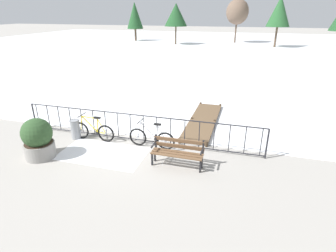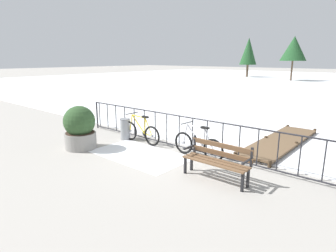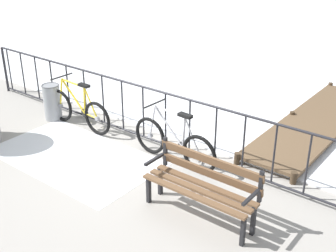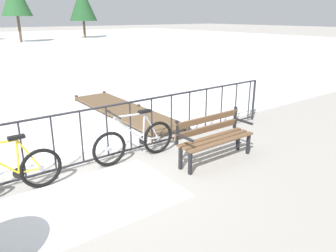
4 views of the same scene
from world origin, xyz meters
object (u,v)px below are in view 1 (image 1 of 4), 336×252
at_px(planter_with_shrub, 38,139).
at_px(bicycle_second, 152,138).
at_px(bicycle_near_railing, 93,131).
at_px(park_bench, 178,150).
at_px(trash_bin, 75,129).

bearing_deg(planter_with_shrub, bicycle_second, 26.72).
bearing_deg(bicycle_near_railing, bicycle_second, 0.89).
height_order(bicycle_near_railing, park_bench, bicycle_near_railing).
bearing_deg(planter_with_shrub, bicycle_near_railing, 57.85).
bearing_deg(bicycle_second, bicycle_near_railing, -179.11).
distance_m(bicycle_second, trash_bin, 3.02).
bearing_deg(bicycle_second, park_bench, -37.56).
distance_m(bicycle_near_railing, bicycle_second, 2.29).
bearing_deg(trash_bin, bicycle_near_railing, 3.35).
distance_m(park_bench, planter_with_shrub, 4.55).
relative_size(bicycle_near_railing, trash_bin, 2.34).
relative_size(park_bench, planter_with_shrub, 1.19).
bearing_deg(park_bench, bicycle_near_railing, 165.93).
bearing_deg(park_bench, planter_with_shrub, -170.34).
bearing_deg(trash_bin, planter_with_shrub, -100.59).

